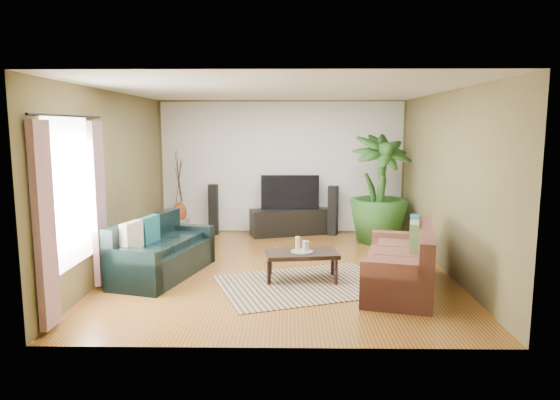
{
  "coord_description": "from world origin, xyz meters",
  "views": [
    {
      "loc": [
        0.12,
        -7.43,
        2.18
      ],
      "look_at": [
        0.0,
        0.2,
        1.05
      ],
      "focal_mm": 32.0,
      "sensor_mm": 36.0,
      "label": 1
    }
  ],
  "objects_px": {
    "sofa_left": "(164,247)",
    "speaker_left": "(213,210)",
    "potted_plant": "(379,189)",
    "side_table": "(150,237)",
    "speaker_right": "(333,210)",
    "tv_stand": "(290,222)",
    "television": "(290,192)",
    "coffee_table": "(302,266)",
    "vase": "(180,212)",
    "sofa_right": "(399,258)",
    "pedestal": "(180,227)"
  },
  "relations": [
    {
      "from": "sofa_left",
      "to": "speaker_left",
      "type": "height_order",
      "value": "speaker_left"
    },
    {
      "from": "tv_stand",
      "to": "vase",
      "type": "height_order",
      "value": "vase"
    },
    {
      "from": "coffee_table",
      "to": "vase",
      "type": "relative_size",
      "value": 2.54
    },
    {
      "from": "tv_stand",
      "to": "pedestal",
      "type": "xyz_separation_m",
      "value": [
        -2.24,
        0.0,
        -0.11
      ]
    },
    {
      "from": "coffee_table",
      "to": "speaker_left",
      "type": "relative_size",
      "value": 0.99
    },
    {
      "from": "tv_stand",
      "to": "potted_plant",
      "type": "xyz_separation_m",
      "value": [
        1.68,
        -0.6,
        0.75
      ]
    },
    {
      "from": "sofa_left",
      "to": "coffee_table",
      "type": "relative_size",
      "value": 1.84
    },
    {
      "from": "potted_plant",
      "to": "vase",
      "type": "xyz_separation_m",
      "value": [
        -3.92,
        0.6,
        -0.57
      ]
    },
    {
      "from": "sofa_left",
      "to": "sofa_right",
      "type": "bearing_deg",
      "value": -83.93
    },
    {
      "from": "sofa_right",
      "to": "vase",
      "type": "height_order",
      "value": "sofa_right"
    },
    {
      "from": "speaker_left",
      "to": "coffee_table",
      "type": "bearing_deg",
      "value": -60.6
    },
    {
      "from": "coffee_table",
      "to": "tv_stand",
      "type": "xyz_separation_m",
      "value": [
        -0.16,
        3.02,
        0.06
      ]
    },
    {
      "from": "speaker_right",
      "to": "vase",
      "type": "height_order",
      "value": "speaker_right"
    },
    {
      "from": "tv_stand",
      "to": "speaker_left",
      "type": "distance_m",
      "value": 1.57
    },
    {
      "from": "coffee_table",
      "to": "vase",
      "type": "bearing_deg",
      "value": 120.85
    },
    {
      "from": "pedestal",
      "to": "vase",
      "type": "distance_m",
      "value": 0.3
    },
    {
      "from": "coffee_table",
      "to": "television",
      "type": "distance_m",
      "value": 3.1
    },
    {
      "from": "coffee_table",
      "to": "speaker_left",
      "type": "bearing_deg",
      "value": 111.92
    },
    {
      "from": "sofa_left",
      "to": "side_table",
      "type": "bearing_deg",
      "value": 38.95
    },
    {
      "from": "sofa_left",
      "to": "sofa_right",
      "type": "height_order",
      "value": "same"
    },
    {
      "from": "television",
      "to": "vase",
      "type": "distance_m",
      "value": 2.28
    },
    {
      "from": "tv_stand",
      "to": "coffee_table",
      "type": "bearing_deg",
      "value": -103.97
    },
    {
      "from": "coffee_table",
      "to": "potted_plant",
      "type": "distance_m",
      "value": 2.98
    },
    {
      "from": "potted_plant",
      "to": "television",
      "type": "bearing_deg",
      "value": 160.45
    },
    {
      "from": "vase",
      "to": "television",
      "type": "bearing_deg",
      "value": 0.0
    },
    {
      "from": "tv_stand",
      "to": "pedestal",
      "type": "relative_size",
      "value": 5.12
    },
    {
      "from": "sofa_left",
      "to": "speaker_right",
      "type": "xyz_separation_m",
      "value": [
        2.73,
        2.84,
        0.07
      ]
    },
    {
      "from": "sofa_left",
      "to": "vase",
      "type": "distance_m",
      "value": 2.87
    },
    {
      "from": "tv_stand",
      "to": "side_table",
      "type": "relative_size",
      "value": 2.7
    },
    {
      "from": "speaker_right",
      "to": "side_table",
      "type": "distance_m",
      "value": 3.64
    },
    {
      "from": "coffee_table",
      "to": "tv_stand",
      "type": "relative_size",
      "value": 0.64
    },
    {
      "from": "sofa_left",
      "to": "speaker_left",
      "type": "xyz_separation_m",
      "value": [
        0.31,
        2.84,
        0.08
      ]
    },
    {
      "from": "potted_plant",
      "to": "side_table",
      "type": "height_order",
      "value": "potted_plant"
    },
    {
      "from": "sofa_right",
      "to": "potted_plant",
      "type": "relative_size",
      "value": 0.93
    },
    {
      "from": "sofa_right",
      "to": "side_table",
      "type": "relative_size",
      "value": 3.23
    },
    {
      "from": "speaker_left",
      "to": "sofa_right",
      "type": "bearing_deg",
      "value": -48.55
    },
    {
      "from": "speaker_right",
      "to": "potted_plant",
      "type": "distance_m",
      "value": 1.13
    },
    {
      "from": "speaker_right",
      "to": "sofa_left",
      "type": "bearing_deg",
      "value": -115.55
    },
    {
      "from": "television",
      "to": "potted_plant",
      "type": "xyz_separation_m",
      "value": [
        1.68,
        -0.6,
        0.15
      ]
    },
    {
      "from": "television",
      "to": "side_table",
      "type": "distance_m",
      "value": 2.93
    },
    {
      "from": "coffee_table",
      "to": "television",
      "type": "relative_size",
      "value": 0.87
    },
    {
      "from": "tv_stand",
      "to": "television",
      "type": "distance_m",
      "value": 0.61
    },
    {
      "from": "speaker_left",
      "to": "speaker_right",
      "type": "relative_size",
      "value": 1.02
    },
    {
      "from": "sofa_left",
      "to": "potted_plant",
      "type": "relative_size",
      "value": 0.91
    },
    {
      "from": "speaker_right",
      "to": "pedestal",
      "type": "distance_m",
      "value": 3.13
    },
    {
      "from": "tv_stand",
      "to": "potted_plant",
      "type": "relative_size",
      "value": 0.78
    },
    {
      "from": "tv_stand",
      "to": "television",
      "type": "relative_size",
      "value": 1.36
    },
    {
      "from": "sofa_left",
      "to": "tv_stand",
      "type": "height_order",
      "value": "sofa_left"
    },
    {
      "from": "vase",
      "to": "side_table",
      "type": "bearing_deg",
      "value": -96.48
    },
    {
      "from": "sofa_left",
      "to": "coffee_table",
      "type": "height_order",
      "value": "sofa_left"
    }
  ]
}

